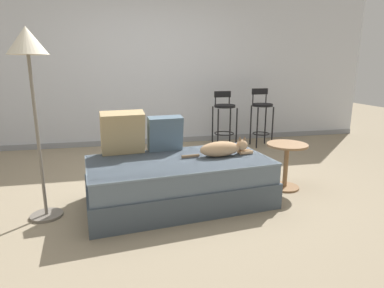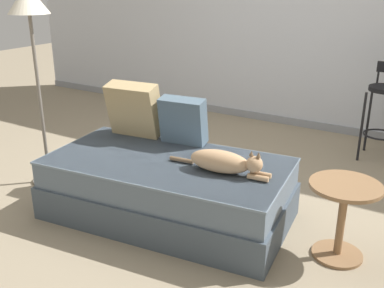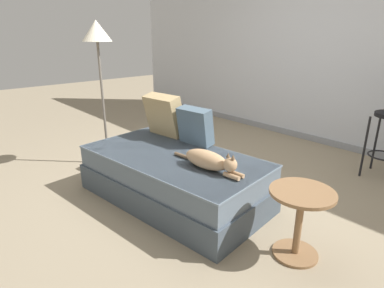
{
  "view_description": "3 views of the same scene",
  "coord_description": "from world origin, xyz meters",
  "px_view_note": "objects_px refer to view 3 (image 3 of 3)",
  "views": [
    {
      "loc": [
        -0.53,
        -3.33,
        1.32
      ],
      "look_at": [
        0.15,
        -0.3,
        0.57
      ],
      "focal_mm": 30.0,
      "sensor_mm": 36.0,
      "label": 1
    },
    {
      "loc": [
        1.7,
        -2.85,
        1.68
      ],
      "look_at": [
        0.15,
        -0.3,
        0.57
      ],
      "focal_mm": 42.0,
      "sensor_mm": 36.0,
      "label": 2
    },
    {
      "loc": [
        2.16,
        -2.09,
        1.51
      ],
      "look_at": [
        0.15,
        -0.3,
        0.57
      ],
      "focal_mm": 30.0,
      "sensor_mm": 36.0,
      "label": 3
    }
  ],
  "objects_px": {
    "couch": "(173,177)",
    "floor_lamp": "(98,45)",
    "side_table": "(300,214)",
    "throw_pillow_corner": "(164,115)",
    "cat": "(209,160)",
    "throw_pillow_middle": "(195,126)"
  },
  "relations": [
    {
      "from": "couch",
      "to": "floor_lamp",
      "type": "bearing_deg",
      "value": -178.24
    },
    {
      "from": "couch",
      "to": "side_table",
      "type": "xyz_separation_m",
      "value": [
        1.22,
        0.14,
        0.1
      ]
    },
    {
      "from": "throw_pillow_corner",
      "to": "cat",
      "type": "bearing_deg",
      "value": -16.23
    },
    {
      "from": "throw_pillow_corner",
      "to": "throw_pillow_middle",
      "type": "relative_size",
      "value": 1.2
    },
    {
      "from": "couch",
      "to": "floor_lamp",
      "type": "distance_m",
      "value": 1.68
    },
    {
      "from": "throw_pillow_middle",
      "to": "side_table",
      "type": "relative_size",
      "value": 0.74
    },
    {
      "from": "cat",
      "to": "throw_pillow_middle",
      "type": "bearing_deg",
      "value": 148.1
    },
    {
      "from": "throw_pillow_corner",
      "to": "throw_pillow_middle",
      "type": "xyz_separation_m",
      "value": [
        0.44,
        0.05,
        -0.04
      ]
    },
    {
      "from": "throw_pillow_corner",
      "to": "throw_pillow_middle",
      "type": "distance_m",
      "value": 0.44
    },
    {
      "from": "cat",
      "to": "floor_lamp",
      "type": "distance_m",
      "value": 1.88
    },
    {
      "from": "couch",
      "to": "throw_pillow_corner",
      "type": "bearing_deg",
      "value": 149.84
    },
    {
      "from": "couch",
      "to": "cat",
      "type": "distance_m",
      "value": 0.54
    },
    {
      "from": "throw_pillow_middle",
      "to": "side_table",
      "type": "height_order",
      "value": "throw_pillow_middle"
    },
    {
      "from": "side_table",
      "to": "cat",
      "type": "bearing_deg",
      "value": -171.4
    },
    {
      "from": "throw_pillow_corner",
      "to": "floor_lamp",
      "type": "xyz_separation_m",
      "value": [
        -0.71,
        -0.34,
        0.7
      ]
    },
    {
      "from": "couch",
      "to": "cat",
      "type": "height_order",
      "value": "cat"
    },
    {
      "from": "cat",
      "to": "side_table",
      "type": "height_order",
      "value": "cat"
    },
    {
      "from": "throw_pillow_corner",
      "to": "floor_lamp",
      "type": "height_order",
      "value": "floor_lamp"
    },
    {
      "from": "throw_pillow_middle",
      "to": "side_table",
      "type": "xyz_separation_m",
      "value": [
        1.3,
        -0.21,
        -0.31
      ]
    },
    {
      "from": "cat",
      "to": "side_table",
      "type": "relative_size",
      "value": 1.47
    },
    {
      "from": "throw_pillow_corner",
      "to": "side_table",
      "type": "xyz_separation_m",
      "value": [
        1.74,
        -0.16,
        -0.35
      ]
    },
    {
      "from": "couch",
      "to": "cat",
      "type": "xyz_separation_m",
      "value": [
        0.45,
        0.02,
        0.3
      ]
    }
  ]
}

